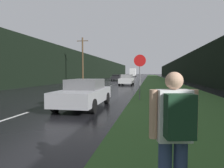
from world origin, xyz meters
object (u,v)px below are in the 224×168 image
car_passing_near (84,93)px  car_passing_far (127,80)px  delivery_truck (133,72)px  hitchhiker_with_backpack (174,132)px  stop_sign (140,72)px  car_oncoming (117,77)px

car_passing_near → car_passing_far: car_passing_far is taller
delivery_truck → hitchhiker_with_backpack: bearing=-85.1°
stop_sign → car_passing_near: stop_sign is taller
car_oncoming → delivery_truck: size_ratio=0.63×
stop_sign → car_passing_far: 15.41m
stop_sign → car_oncoming: bearing=101.9°
hitchhiker_with_backpack → car_passing_near: 7.62m
stop_sign → car_passing_near: (-2.52, -3.21, -1.07)m
stop_sign → delivery_truck: size_ratio=0.39×
car_oncoming → delivery_truck: (-0.00, 44.67, 1.20)m
car_passing_near → car_oncoming: bearing=-83.3°
hitchhiker_with_backpack → car_passing_far: bearing=85.2°
hitchhiker_with_backpack → car_passing_near: bearing=104.1°
car_passing_near → delivery_truck: 78.84m
hitchhiker_with_backpack → car_oncoming: 41.53m
hitchhiker_with_backpack → car_oncoming: (-7.38, 40.87, -0.28)m
stop_sign → car_oncoming: 31.54m
delivery_truck → car_passing_far: bearing=-86.2°
car_oncoming → hitchhiker_with_backpack: bearing=-79.8°
hitchhiker_with_backpack → delivery_truck: delivery_truck is taller
stop_sign → hitchhiker_with_backpack: (0.89, -10.02, -0.79)m
car_passing_far → car_oncoming: 16.18m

